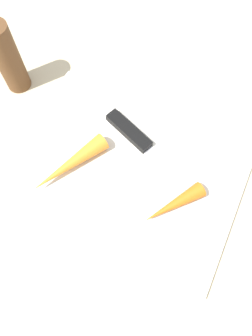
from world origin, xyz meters
TOP-DOWN VIEW (x-y plane):
  - ground_plane at (0.00, 0.00)m, footprint 1.40×1.40m
  - cutting_board at (0.00, 0.00)m, footprint 0.36×0.26m
  - knife at (-0.01, 0.06)m, footprint 0.19×0.09m
  - carrot_long at (-0.08, -0.04)m, footprint 0.08×0.13m
  - carrot_short at (0.09, -0.03)m, footprint 0.08×0.10m
  - pepper_grinder at (-0.25, 0.07)m, footprint 0.04×0.04m

SIDE VIEW (x-z plane):
  - ground_plane at x=0.00m, z-range 0.00..0.00m
  - cutting_board at x=0.00m, z-range 0.00..0.01m
  - knife at x=-0.01m, z-range 0.01..0.02m
  - carrot_short at x=0.09m, z-range 0.01..0.04m
  - carrot_long at x=-0.08m, z-range 0.01..0.04m
  - pepper_grinder at x=-0.25m, z-range 0.00..0.13m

